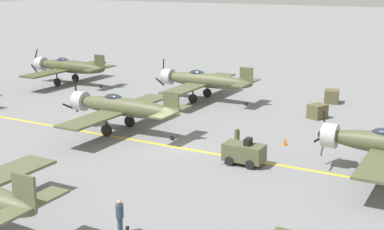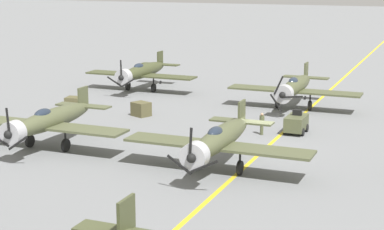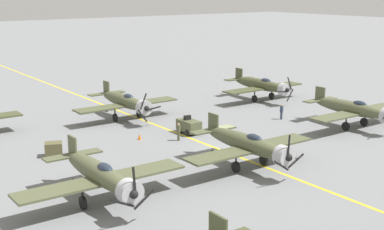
{
  "view_description": "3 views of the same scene",
  "coord_description": "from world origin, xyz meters",
  "px_view_note": "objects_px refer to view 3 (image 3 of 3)",
  "views": [
    {
      "loc": [
        -31.19,
        -18.95,
        11.71
      ],
      "look_at": [
        0.53,
        -1.42,
        2.38
      ],
      "focal_mm": 50.0,
      "sensor_mm": 36.0,
      "label": 1
    },
    {
      "loc": [
        -11.78,
        41.57,
        12.22
      ],
      "look_at": [
        5.92,
        -1.59,
        1.77
      ],
      "focal_mm": 60.0,
      "sensor_mm": 36.0,
      "label": 2
    },
    {
      "loc": [
        29.02,
        36.05,
        14.28
      ],
      "look_at": [
        1.14,
        -2.64,
        2.85
      ],
      "focal_mm": 50.0,
      "sensor_mm": 36.0,
      "label": 3
    }
  ],
  "objects_px": {
    "ground_crew_walking": "(179,131)",
    "airplane_mid_right": "(100,174)",
    "tow_tractor": "(189,126)",
    "traffic_cone": "(140,137)",
    "supply_crate_outboard": "(54,149)",
    "airplane_near_center": "(125,101)",
    "airplane_mid_left": "(353,109)",
    "airplane_mid_center": "(248,144)",
    "airplane_near_left": "(262,85)",
    "ground_crew_inspecting": "(281,111)"
  },
  "relations": [
    {
      "from": "airplane_mid_right",
      "to": "airplane_mid_left",
      "type": "height_order",
      "value": "airplane_mid_right"
    },
    {
      "from": "airplane_near_center",
      "to": "traffic_cone",
      "type": "height_order",
      "value": "airplane_near_center"
    },
    {
      "from": "airplane_near_center",
      "to": "traffic_cone",
      "type": "distance_m",
      "value": 8.65
    },
    {
      "from": "airplane_near_left",
      "to": "airplane_mid_left",
      "type": "xyz_separation_m",
      "value": [
        1.81,
        15.76,
        0.0
      ]
    },
    {
      "from": "airplane_mid_right",
      "to": "traffic_cone",
      "type": "xyz_separation_m",
      "value": [
        -9.93,
        -11.84,
        -1.74
      ]
    },
    {
      "from": "ground_crew_walking",
      "to": "supply_crate_outboard",
      "type": "distance_m",
      "value": 11.75
    },
    {
      "from": "tow_tractor",
      "to": "ground_crew_walking",
      "type": "xyz_separation_m",
      "value": [
        2.31,
        1.55,
        0.15
      ]
    },
    {
      "from": "airplane_mid_center",
      "to": "supply_crate_outboard",
      "type": "bearing_deg",
      "value": -45.72
    },
    {
      "from": "traffic_cone",
      "to": "airplane_near_center",
      "type": "bearing_deg",
      "value": -109.95
    },
    {
      "from": "airplane_mid_left",
      "to": "ground_crew_walking",
      "type": "bearing_deg",
      "value": -27.75
    },
    {
      "from": "airplane_near_center",
      "to": "supply_crate_outboard",
      "type": "distance_m",
      "value": 14.17
    },
    {
      "from": "airplane_near_center",
      "to": "tow_tractor",
      "type": "height_order",
      "value": "airplane_near_center"
    },
    {
      "from": "tow_tractor",
      "to": "ground_crew_inspecting",
      "type": "height_order",
      "value": "tow_tractor"
    },
    {
      "from": "airplane_mid_right",
      "to": "ground_crew_inspecting",
      "type": "relative_size",
      "value": 7.04
    },
    {
      "from": "traffic_cone",
      "to": "airplane_mid_left",
      "type": "bearing_deg",
      "value": 155.81
    },
    {
      "from": "supply_crate_outboard",
      "to": "tow_tractor",
      "type": "bearing_deg",
      "value": 176.61
    },
    {
      "from": "airplane_mid_left",
      "to": "airplane_mid_right",
      "type": "bearing_deg",
      "value": -1.81
    },
    {
      "from": "airplane_near_left",
      "to": "airplane_near_center",
      "type": "bearing_deg",
      "value": 2.99
    },
    {
      "from": "airplane_near_left",
      "to": "tow_tractor",
      "type": "bearing_deg",
      "value": 31.07
    },
    {
      "from": "airplane_mid_left",
      "to": "airplane_near_left",
      "type": "bearing_deg",
      "value": -103.54
    },
    {
      "from": "airplane_near_center",
      "to": "supply_crate_outboard",
      "type": "bearing_deg",
      "value": 21.77
    },
    {
      "from": "tow_tractor",
      "to": "airplane_near_center",
      "type": "bearing_deg",
      "value": -75.73
    },
    {
      "from": "ground_crew_walking",
      "to": "ground_crew_inspecting",
      "type": "xyz_separation_m",
      "value": [
        -14.03,
        -0.32,
        -0.01
      ]
    },
    {
      "from": "supply_crate_outboard",
      "to": "traffic_cone",
      "type": "relative_size",
      "value": 2.64
    },
    {
      "from": "airplane_near_left",
      "to": "supply_crate_outboard",
      "type": "xyz_separation_m",
      "value": [
        30.75,
        6.78,
        -1.41
      ]
    },
    {
      "from": "airplane_mid_left",
      "to": "supply_crate_outboard",
      "type": "relative_size",
      "value": 8.26
    },
    {
      "from": "airplane_mid_center",
      "to": "tow_tractor",
      "type": "height_order",
      "value": "airplane_mid_center"
    },
    {
      "from": "ground_crew_inspecting",
      "to": "airplane_mid_right",
      "type": "bearing_deg",
      "value": 19.82
    },
    {
      "from": "airplane_mid_right",
      "to": "ground_crew_inspecting",
      "type": "bearing_deg",
      "value": -155.37
    },
    {
      "from": "airplane_mid_right",
      "to": "tow_tractor",
      "type": "distance_m",
      "value": 18.65
    },
    {
      "from": "airplane_mid_center",
      "to": "tow_tractor",
      "type": "distance_m",
      "value": 11.61
    },
    {
      "from": "tow_tractor",
      "to": "ground_crew_inspecting",
      "type": "distance_m",
      "value": 11.78
    },
    {
      "from": "airplane_mid_center",
      "to": "ground_crew_inspecting",
      "type": "relative_size",
      "value": 7.04
    },
    {
      "from": "ground_crew_walking",
      "to": "ground_crew_inspecting",
      "type": "height_order",
      "value": "ground_crew_walking"
    },
    {
      "from": "airplane_mid_left",
      "to": "airplane_mid_center",
      "type": "relative_size",
      "value": 1.0
    },
    {
      "from": "airplane_near_center",
      "to": "airplane_mid_center",
      "type": "bearing_deg",
      "value": 76.8
    },
    {
      "from": "airplane_mid_center",
      "to": "supply_crate_outboard",
      "type": "height_order",
      "value": "airplane_mid_center"
    },
    {
      "from": "ground_crew_walking",
      "to": "airplane_mid_right",
      "type": "bearing_deg",
      "value": 36.17
    },
    {
      "from": "airplane_near_center",
      "to": "tow_tractor",
      "type": "xyz_separation_m",
      "value": [
        -2.27,
        8.91,
        -1.22
      ]
    },
    {
      "from": "ground_crew_inspecting",
      "to": "supply_crate_outboard",
      "type": "height_order",
      "value": "ground_crew_inspecting"
    },
    {
      "from": "airplane_mid_left",
      "to": "supply_crate_outboard",
      "type": "bearing_deg",
      "value": -24.22
    },
    {
      "from": "airplane_mid_right",
      "to": "airplane_mid_left",
      "type": "relative_size",
      "value": 1.0
    },
    {
      "from": "tow_tractor",
      "to": "traffic_cone",
      "type": "height_order",
      "value": "tow_tractor"
    },
    {
      "from": "ground_crew_walking",
      "to": "airplane_mid_center",
      "type": "bearing_deg",
      "value": 90.35
    },
    {
      "from": "airplane_near_left",
      "to": "ground_crew_inspecting",
      "type": "xyz_separation_m",
      "value": [
        5.22,
        8.83,
        -1.08
      ]
    },
    {
      "from": "airplane_near_center",
      "to": "airplane_mid_center",
      "type": "xyz_separation_m",
      "value": [
        -0.02,
        20.23,
        0.0
      ]
    },
    {
      "from": "airplane_near_left",
      "to": "traffic_cone",
      "type": "height_order",
      "value": "airplane_near_left"
    },
    {
      "from": "ground_crew_inspecting",
      "to": "traffic_cone",
      "type": "xyz_separation_m",
      "value": [
        16.87,
        -2.18,
        -0.66
      ]
    },
    {
      "from": "airplane_mid_right",
      "to": "ground_crew_walking",
      "type": "bearing_deg",
      "value": -139.03
    },
    {
      "from": "airplane_mid_right",
      "to": "supply_crate_outboard",
      "type": "xyz_separation_m",
      "value": [
        -1.28,
        -11.71,
        -1.41
      ]
    }
  ]
}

